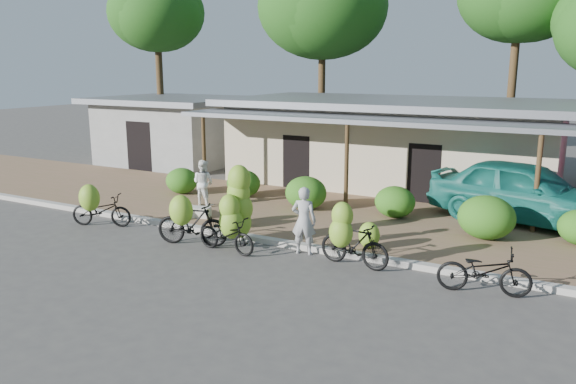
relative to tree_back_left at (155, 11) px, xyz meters
The scene contains 25 objects.
ground 20.34m from the tree_back_left, 43.77° to the right, with size 100.00×100.00×0.00m, color #464441.
sidewalk 17.51m from the tree_back_left, 30.66° to the right, with size 60.00×6.00×0.12m, color #855C47.
curb 19.08m from the tree_back_left, 39.07° to the right, with size 60.00×0.25×0.15m, color #A8A399.
shop_main 14.96m from the tree_back_left, ahead, with size 13.00×8.50×3.35m.
shop_grey 6.69m from the tree_back_left, 38.29° to the right, with size 7.00×6.00×3.15m.
tree_back_left is the anchor object (origin of this frame).
tree_far_center 8.55m from the tree_back_left, 20.56° to the left, with size 6.44×6.43×10.04m.
hedge_0 12.90m from the tree_back_left, 45.59° to the right, with size 1.19×1.07×0.92m, color #215914.
hedge_1 13.99m from the tree_back_left, 36.03° to the right, with size 1.21×1.09×0.94m, color #215914.
hedge_2 16.25m from the tree_back_left, 31.55° to the right, with size 1.35×1.22×1.06m, color #215914.
hedge_3 18.40m from the tree_back_left, 25.55° to the right, with size 1.23×1.10×0.96m, color #215914.
hedge_4 21.13m from the tree_back_left, 24.54° to the right, with size 1.49×1.34×1.16m, color #215914.
bike_far_left 16.04m from the tree_back_left, 56.31° to the right, with size 1.92×1.48×1.39m.
bike_left 18.12m from the tree_back_left, 46.82° to the right, with size 2.02×1.41×1.50m.
bike_center 18.55m from the tree_back_left, 43.40° to the right, with size 1.80×1.24×2.16m.
bike_right 20.83m from the tree_back_left, 36.75° to the right, with size 1.83×1.23×1.68m.
bike_far_right 23.29m from the tree_back_left, 32.39° to the right, with size 1.96×0.98×0.99m.
loose_banana_a 16.87m from the tree_back_left, 40.94° to the right, with size 0.53×0.45×0.66m, color #90AF2B.
loose_banana_b 17.31m from the tree_back_left, 41.83° to the right, with size 0.54×0.46×0.68m, color #90AF2B.
loose_banana_c 20.22m from the tree_back_left, 33.77° to the right, with size 0.54×0.46×0.68m, color #90AF2B.
sack_near 16.00m from the tree_back_left, 45.26° to the right, with size 0.85×0.40×0.30m, color white.
sack_far 15.85m from the tree_back_left, 46.16° to the right, with size 0.75×0.38×0.28m, color white.
vendor 19.48m from the tree_back_left, 38.43° to the right, with size 0.63×0.41×1.72m, color #9C9C9C.
bystander 14.51m from the tree_back_left, 43.36° to the right, with size 0.74×0.57×1.52m, color white.
teal_van 20.84m from the tree_back_left, 17.93° to the right, with size 2.16×5.37×1.83m, color #176B61.
Camera 1 is at (6.70, -10.30, 4.61)m, focal length 35.00 mm.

